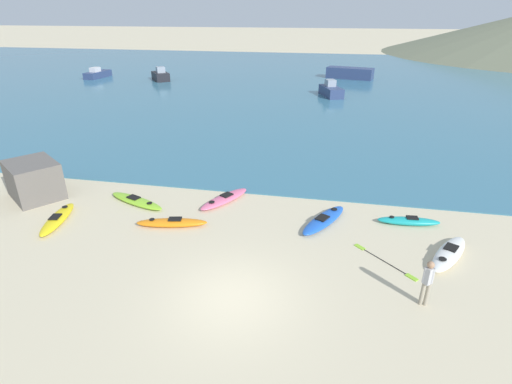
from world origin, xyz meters
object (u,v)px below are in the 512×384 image
Objects in this scene: kayak_on_sand_5 at (449,254)px; moored_boat_2 at (97,74)px; moored_boat_0 at (350,73)px; moored_boat_3 at (331,90)px; kayak_on_sand_2 at (224,199)px; kayak_on_sand_4 at (172,223)px; shoreline_rock at (34,180)px; moored_boat_4 at (161,76)px; kayak_on_sand_6 at (58,219)px; loose_paddle at (384,261)px; kayak_on_sand_3 at (136,201)px; person_near_foreground at (427,281)px; kayak_on_sand_1 at (409,221)px; kayak_on_sand_0 at (324,220)px.

moored_boat_2 reaches higher than kayak_on_sand_5.
moored_boat_3 is at bearing -99.62° from moored_boat_0.
moored_boat_3 is (4.24, 26.53, 0.49)m from kayak_on_sand_2.
moored_boat_0 is at bearing 79.27° from kayak_on_sand_4.
kayak_on_sand_4 is 1.18× the size of shoreline_rock.
kayak_on_sand_4 is 0.49× the size of moored_boat_0.
moored_boat_4 is at bearing -164.85° from moored_boat_0.
moored_boat_4 is (-26.81, 35.41, 0.48)m from kayak_on_sand_5.
kayak_on_sand_6 is 1.43× the size of loose_paddle.
kayak_on_sand_2 is 0.75× the size of moored_boat_3.
kayak_on_sand_4 reaches higher than kayak_on_sand_2.
kayak_on_sand_4 is at bearing -101.20° from moored_boat_3.
loose_paddle is (8.62, -0.96, -0.15)m from kayak_on_sand_4.
kayak_on_sand_3 is 13.62m from kayak_on_sand_5.
kayak_on_sand_2 is at bearing 143.81° from person_near_foreground.
moored_boat_4 is 43.64m from loose_paddle.
shoreline_rock is (-17.22, 4.63, -0.03)m from person_near_foreground.
moored_boat_0 is 1.54× the size of moored_boat_3.
kayak_on_sand_2 is 0.99× the size of kayak_on_sand_4.
moored_boat_4 reaches higher than kayak_on_sand_3.
moored_boat_2 reaches higher than kayak_on_sand_1.
kayak_on_sand_4 is at bearing -166.47° from kayak_on_sand_0.
moored_boat_4 is at bearing 111.73° from kayak_on_sand_3.
kayak_on_sand_0 is 1.24× the size of shoreline_rock.
moored_boat_0 is at bearing 94.23° from kayak_on_sand_5.
kayak_on_sand_5 is 50.86m from moored_boat_2.
kayak_on_sand_3 is 1.09× the size of kayak_on_sand_6.
moored_boat_3 is (-0.53, 27.75, 0.48)m from kayak_on_sand_0.
moored_boat_0 reaches higher than kayak_on_sand_5.
moored_boat_2 is (-20.05, 36.34, 0.38)m from kayak_on_sand_6.
kayak_on_sand_6 is (-14.86, -2.77, 0.00)m from kayak_on_sand_1.
kayak_on_sand_5 reaches higher than loose_paddle.
kayak_on_sand_1 reaches higher than kayak_on_sand_0.
kayak_on_sand_0 is 1.05× the size of kayak_on_sand_6.
moored_boat_0 is 43.01m from shoreline_rock.
shoreline_rock reaches higher than loose_paddle.
kayak_on_sand_4 is 38.58m from moored_boat_4.
kayak_on_sand_6 is (-11.30, -2.17, 0.00)m from kayak_on_sand_0.
kayak_on_sand_0 reaches higher than kayak_on_sand_3.
kayak_on_sand_2 is at bearing -51.10° from moored_boat_2.
shoreline_rock is at bearing -179.88° from kayak_on_sand_0.
loose_paddle is at bearing -47.19° from kayak_on_sand_0.
kayak_on_sand_0 is 46.37m from moored_boat_2.
loose_paddle is at bearing -112.18° from kayak_on_sand_1.
kayak_on_sand_3 reaches higher than loose_paddle.
kayak_on_sand_5 is 1.86× the size of person_near_foreground.
moored_boat_4 is (-15.83, 35.18, 0.50)m from kayak_on_sand_4.
moored_boat_2 is at bearing 123.56° from kayak_on_sand_3.
kayak_on_sand_4 is 5.02m from kayak_on_sand_6.
shoreline_rock reaches higher than kayak_on_sand_3.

